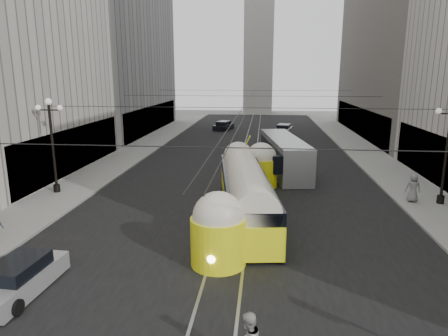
% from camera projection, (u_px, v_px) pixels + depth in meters
% --- Properties ---
extents(road, '(20.00, 85.00, 0.02)m').
position_uv_depth(road, '(249.00, 156.00, 40.33)').
color(road, black).
rests_on(road, ground).
extents(sidewalk_left, '(4.00, 72.00, 0.15)m').
position_uv_depth(sidewalk_left, '(143.00, 147.00, 44.88)').
color(sidewalk_left, gray).
rests_on(sidewalk_left, ground).
extents(sidewalk_right, '(4.00, 72.00, 0.15)m').
position_uv_depth(sidewalk_right, '(362.00, 151.00, 42.53)').
color(sidewalk_right, gray).
rests_on(sidewalk_right, ground).
extents(rail_left, '(0.12, 85.00, 0.04)m').
position_uv_depth(rail_left, '(241.00, 156.00, 40.40)').
color(rail_left, gray).
rests_on(rail_left, ground).
extents(rail_right, '(0.12, 85.00, 0.04)m').
position_uv_depth(rail_right, '(256.00, 156.00, 40.26)').
color(rail_right, gray).
rests_on(rail_right, ground).
extents(building_left_far, '(12.60, 28.60, 28.60)m').
position_uv_depth(building_left_far, '(107.00, 27.00, 54.03)').
color(building_left_far, '#999999').
rests_on(building_left_far, ground).
extents(building_right_far, '(12.60, 32.60, 32.60)m').
position_uv_depth(building_right_far, '(416.00, 6.00, 49.66)').
color(building_right_far, '#514C47').
rests_on(building_right_far, ground).
extents(distant_tower, '(6.00, 6.00, 31.36)m').
position_uv_depth(distant_tower, '(259.00, 40.00, 82.92)').
color(distant_tower, '#B2AFA8').
rests_on(distant_tower, ground).
extents(lamppost_left_mid, '(1.86, 0.44, 6.37)m').
position_uv_depth(lamppost_left_mid, '(52.00, 140.00, 26.66)').
color(lamppost_left_mid, black).
rests_on(lamppost_left_mid, sidewalk_left).
extents(lamppost_right_mid, '(1.86, 0.44, 6.37)m').
position_uv_depth(lamppost_right_mid, '(447.00, 147.00, 24.20)').
color(lamppost_right_mid, black).
rests_on(lamppost_right_mid, sidewalk_right).
extents(catenary, '(25.00, 72.00, 0.23)m').
position_uv_depth(catenary, '(250.00, 98.00, 38.00)').
color(catenary, black).
rests_on(catenary, ground).
extents(streetcar, '(4.07, 15.06, 3.31)m').
position_uv_depth(streetcar, '(245.00, 189.00, 22.95)').
color(streetcar, '#FEFF16').
rests_on(streetcar, ground).
extents(city_bus, '(4.04, 11.55, 2.86)m').
position_uv_depth(city_bus, '(284.00, 153.00, 33.56)').
color(city_bus, '#ABADB1').
rests_on(city_bus, ground).
extents(sedan_silver, '(1.91, 4.20, 1.30)m').
position_uv_depth(sedan_silver, '(19.00, 278.00, 14.93)').
color(sedan_silver, '#A5A4A8').
rests_on(sedan_silver, ground).
extents(sedan_white_far, '(2.65, 4.64, 1.38)m').
position_uv_depth(sedan_white_far, '(284.00, 130.00, 54.78)').
color(sedan_white_far, silver).
rests_on(sedan_white_far, ground).
extents(sedan_dark_far, '(2.92, 4.44, 1.30)m').
position_uv_depth(sedan_dark_far, '(223.00, 126.00, 59.16)').
color(sedan_dark_far, black).
rests_on(sedan_dark_far, ground).
extents(pedestrian_sidewalk_right, '(0.94, 0.63, 1.83)m').
position_uv_depth(pedestrian_sidewalk_right, '(413.00, 188.00, 25.14)').
color(pedestrian_sidewalk_right, slate).
rests_on(pedestrian_sidewalk_right, sidewalk_right).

